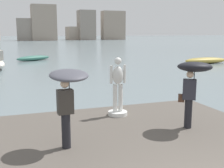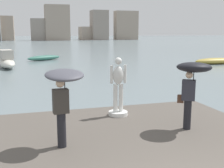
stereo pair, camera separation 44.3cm
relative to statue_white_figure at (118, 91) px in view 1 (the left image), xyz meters
The scene contains 7 objects.
ground_plane 34.24m from the statue_white_figure, 90.47° to the left, with size 400.00×400.00×0.00m, color slate.
statue_white_figure is the anchor object (origin of this frame).
onlooker_left 3.12m from the statue_white_figure, 133.89° to the right, with size 1.01×1.03×1.98m.
onlooker_right 2.64m from the statue_white_figure, 50.31° to the right, with size 1.39×1.39×2.03m.
boat_near 22.26m from the statue_white_figure, 45.23° to the left, with size 4.88×1.54×0.63m.
boat_far 24.82m from the statue_white_figure, 92.59° to the left, with size 4.17×2.86×0.57m.
distant_skyline 106.89m from the statue_white_figure, 89.31° to the left, with size 80.21×14.11×13.74m.
Camera 1 is at (-3.04, -3.14, 3.25)m, focal length 45.63 mm.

